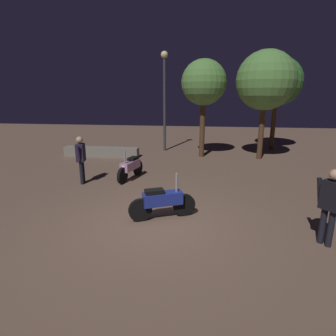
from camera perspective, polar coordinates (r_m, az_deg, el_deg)
The scene contains 10 objects.
ground_plane at distance 6.49m, azimuth -2.53°, elevation -11.68°, with size 40.00×40.00×0.00m, color brown.
motorcycle_blue_foreground at distance 6.61m, azimuth -1.17°, elevation -6.97°, with size 1.56×0.76×1.11m.
motorcycle_pink_parked_left at distance 9.72m, azimuth -7.82°, elevation 0.18°, with size 0.53×1.63×1.11m.
person_rider_beside at distance 6.17m, azimuth 30.84°, elevation -5.98°, with size 0.48×0.57×1.57m.
person_bystander_far at distance 9.48m, azimuth -17.72°, elevation 2.38°, with size 0.29×0.66×1.60m.
streetlamp_near at distance 14.40m, azimuth -0.73°, elevation 16.11°, with size 0.36×0.36×4.97m.
tree_left_bg at distance 15.86m, azimuth 21.88°, elevation 16.30°, with size 2.50×2.50×4.79m.
tree_center_bg at distance 13.18m, azimuth 19.72°, elevation 16.75°, with size 2.56×2.56×4.78m.
tree_right_bg at distance 13.04m, azimuth 7.47°, elevation 17.14°, with size 2.04×2.04×4.46m.
planter_wall_low at distance 13.62m, azimuth -13.71°, elevation 3.31°, with size 3.63×0.50×0.45m.
Camera 1 is at (1.03, -5.70, 2.94)m, focal length 29.22 mm.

